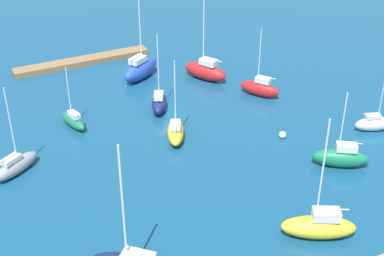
% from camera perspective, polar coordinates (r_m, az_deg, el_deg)
% --- Properties ---
extents(water, '(160.00, 160.00, 0.00)m').
position_cam_1_polar(water, '(70.53, -2.71, 1.72)').
color(water, navy).
rests_on(water, ground).
extents(pier_dock, '(20.11, 2.30, 0.83)m').
position_cam_1_polar(pier_dock, '(84.99, -11.08, 6.68)').
color(pier_dock, olive).
rests_on(pier_dock, ground).
extents(sailboat_yellow_lone_south, '(6.98, 5.19, 12.05)m').
position_cam_1_polar(sailboat_yellow_lone_south, '(51.67, 12.80, -9.67)').
color(sailboat_yellow_lone_south, yellow).
rests_on(sailboat_yellow_lone_south, water).
extents(sailboat_red_mid_basin, '(4.44, 5.51, 9.21)m').
position_cam_1_polar(sailboat_red_mid_basin, '(74.33, 6.91, 4.07)').
color(sailboat_red_mid_basin, red).
rests_on(sailboat_red_mid_basin, water).
extents(sailboat_green_by_breakwater, '(2.54, 5.12, 7.63)m').
position_cam_1_polar(sailboat_green_by_breakwater, '(68.25, -12.00, 0.78)').
color(sailboat_green_by_breakwater, '#19724C').
rests_on(sailboat_green_by_breakwater, water).
extents(sailboat_blue_east_end, '(7.02, 5.64, 12.38)m').
position_cam_1_polar(sailboat_blue_east_end, '(78.77, -5.28, 6.00)').
color(sailboat_blue_east_end, '#2347B2').
rests_on(sailboat_blue_east_end, water).
extents(sailboat_white_west_end, '(5.01, 3.01, 7.56)m').
position_cam_1_polar(sailboat_white_west_end, '(69.34, 18.10, 0.45)').
color(sailboat_white_west_end, white).
rests_on(sailboat_white_west_end, water).
extents(sailboat_gray_far_north, '(5.80, 4.60, 9.80)m').
position_cam_1_polar(sailboat_gray_far_north, '(61.29, -17.50, -3.63)').
color(sailboat_gray_far_north, gray).
rests_on(sailboat_gray_far_north, water).
extents(sailboat_yellow_inner_mooring, '(4.06, 5.86, 9.61)m').
position_cam_1_polar(sailboat_yellow_inner_mooring, '(64.23, -1.68, -0.32)').
color(sailboat_yellow_inner_mooring, yellow).
rests_on(sailboat_yellow_inner_mooring, water).
extents(sailboat_navy_center_basin, '(3.96, 5.36, 9.95)m').
position_cam_1_polar(sailboat_navy_center_basin, '(70.39, -3.37, 2.62)').
color(sailboat_navy_center_basin, '#141E4C').
rests_on(sailboat_navy_center_basin, water).
extents(sailboat_red_far_south, '(5.23, 6.92, 11.19)m').
position_cam_1_polar(sailboat_red_far_south, '(78.32, 1.37, 5.86)').
color(sailboat_red_far_south, red).
rests_on(sailboat_red_far_south, water).
extents(sailboat_green_along_channel, '(6.04, 4.95, 8.76)m').
position_cam_1_polar(sailboat_green_along_channel, '(61.47, 14.91, -2.87)').
color(sailboat_green_along_channel, '#19724C').
rests_on(sailboat_green_along_channel, water).
extents(mooring_buoy_white, '(0.85, 0.85, 0.85)m').
position_cam_1_polar(mooring_buoy_white, '(65.47, 9.21, -0.70)').
color(mooring_buoy_white, white).
rests_on(mooring_buoy_white, water).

